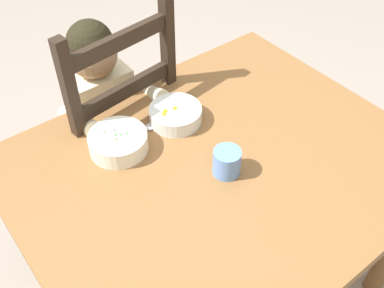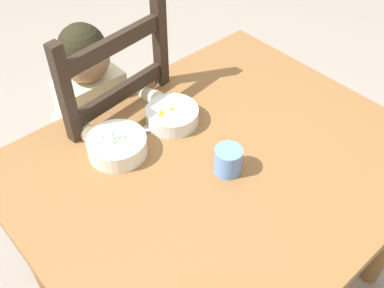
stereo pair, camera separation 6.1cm
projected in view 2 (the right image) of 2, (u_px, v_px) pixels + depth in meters
ground_plane at (212, 283)px, 1.82m from camera, size 8.00×8.00×0.00m
dining_table at (218, 184)px, 1.39m from camera, size 1.15×0.95×0.72m
dining_chair at (105, 141)px, 1.71m from camera, size 0.47×0.47×1.05m
child_figure at (98, 111)px, 1.60m from camera, size 0.32×0.31×0.97m
bowl_of_peas at (117, 145)px, 1.32m from camera, size 0.17×0.17×0.06m
bowl_of_carrots at (172, 115)px, 1.42m from camera, size 0.17×0.17×0.05m
spoon at (152, 125)px, 1.42m from camera, size 0.14×0.05×0.01m
drinking_cup at (228, 160)px, 1.26m from camera, size 0.08×0.08×0.08m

